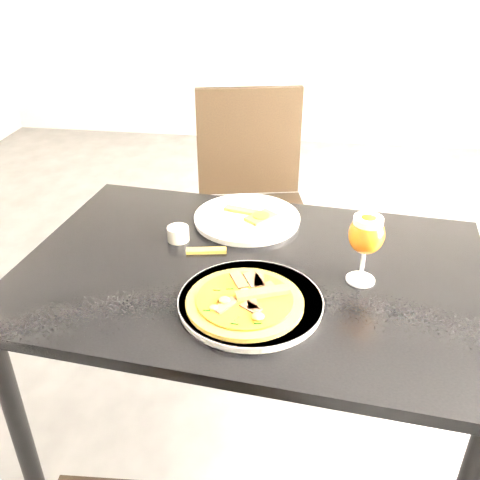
% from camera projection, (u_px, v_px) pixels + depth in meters
% --- Properties ---
extents(ground, '(6.00, 6.00, 0.00)m').
position_uv_depth(ground, '(273.00, 432.00, 1.85)').
color(ground, '#4B4C4E').
rests_on(ground, ground).
extents(dining_table, '(1.27, 0.91, 0.75)m').
position_uv_depth(dining_table, '(251.00, 296.00, 1.43)').
color(dining_table, black).
rests_on(dining_table, ground).
extents(chair_far, '(0.54, 0.54, 0.97)m').
position_uv_depth(chair_far, '(251.00, 203.00, 2.20)').
color(chair_far, black).
rests_on(chair_far, ground).
extents(plate_main, '(0.39, 0.39, 0.02)m').
position_uv_depth(plate_main, '(250.00, 302.00, 1.24)').
color(plate_main, white).
rests_on(plate_main, dining_table).
extents(pizza, '(0.27, 0.27, 0.03)m').
position_uv_depth(pizza, '(245.00, 301.00, 1.21)').
color(pizza, olive).
rests_on(pizza, plate_main).
extents(plate_second, '(0.34, 0.34, 0.02)m').
position_uv_depth(plate_second, '(247.00, 218.00, 1.60)').
color(plate_second, white).
rests_on(plate_second, dining_table).
extents(crust_scraps, '(0.17, 0.11, 0.01)m').
position_uv_depth(crust_scraps, '(255.00, 215.00, 1.59)').
color(crust_scraps, olive).
rests_on(crust_scraps, plate_second).
extents(loose_crust, '(0.11, 0.04, 0.01)m').
position_uv_depth(loose_crust, '(206.00, 251.00, 1.45)').
color(loose_crust, olive).
rests_on(loose_crust, dining_table).
extents(sauce_cup, '(0.06, 0.06, 0.04)m').
position_uv_depth(sauce_cup, '(178.00, 233.00, 1.50)').
color(sauce_cup, '#B7B2A5').
rests_on(sauce_cup, dining_table).
extents(beer_glass, '(0.09, 0.09, 0.18)m').
position_uv_depth(beer_glass, '(366.00, 235.00, 1.27)').
color(beer_glass, silver).
rests_on(beer_glass, dining_table).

